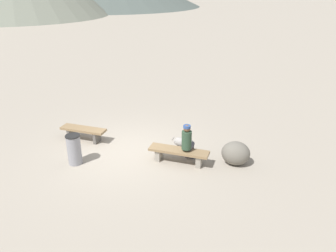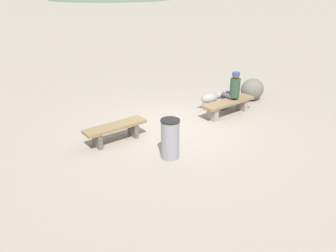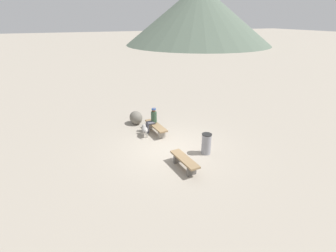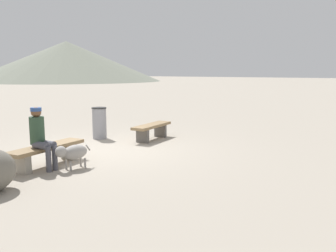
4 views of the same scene
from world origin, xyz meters
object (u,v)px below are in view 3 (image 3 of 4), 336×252
object	(u,v)px
seated_person	(152,119)
trash_bin	(206,144)
bench_right	(156,127)
boulder	(136,118)
bench_left	(185,161)
dog	(145,129)

from	to	relation	value
seated_person	trash_bin	size ratio (longest dim) A/B	1.37
bench_right	boulder	world-z (taller)	boulder
bench_right	boulder	size ratio (longest dim) A/B	2.18
trash_bin	boulder	bearing A→B (deg)	23.58
bench_left	boulder	size ratio (longest dim) A/B	1.92
seated_person	bench_right	bearing A→B (deg)	-158.57
bench_left	seated_person	distance (m)	3.86
dog	boulder	distance (m)	1.73
bench_right	dog	xyz separation A→B (m)	(-0.13, 0.66, 0.04)
seated_person	trash_bin	world-z (taller)	seated_person
boulder	bench_right	bearing A→B (deg)	-158.48
bench_left	dog	bearing A→B (deg)	3.31
dog	trash_bin	distance (m)	3.38
seated_person	dog	xyz separation A→B (m)	(-0.36, 0.55, -0.38)
seated_person	dog	world-z (taller)	seated_person
seated_person	boulder	xyz separation A→B (m)	(1.37, 0.52, -0.37)
dog	boulder	bearing A→B (deg)	8.16
boulder	seated_person	bearing A→B (deg)	-159.31
bench_right	bench_left	bearing A→B (deg)	172.63
boulder	dog	bearing A→B (deg)	179.09
bench_right	trash_bin	xyz separation A→B (m)	(-2.87, -1.32, 0.15)
bench_left	bench_right	size ratio (longest dim) A/B	0.88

